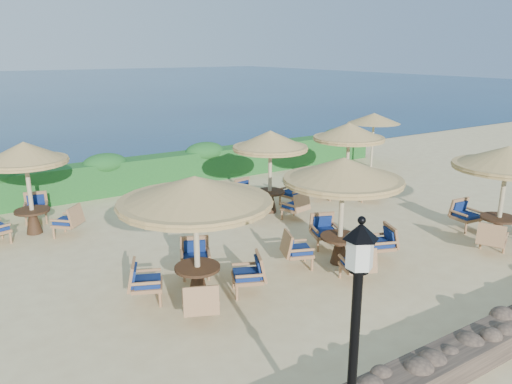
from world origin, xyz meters
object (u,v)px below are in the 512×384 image
at_px(extra_parasol, 374,118).
at_px(cafe_set_0, 195,212).
at_px(cafe_set_3, 27,173).
at_px(lamp_post, 353,368).
at_px(cafe_set_4, 270,161).
at_px(cafe_set_1, 342,191).
at_px(cafe_set_2, 505,174).
at_px(cafe_set_5, 348,146).

distance_m(extra_parasol, cafe_set_0, 13.85).
bearing_deg(extra_parasol, cafe_set_3, -176.61).
bearing_deg(lamp_post, cafe_set_4, 60.75).
xyz_separation_m(lamp_post, cafe_set_1, (4.26, 4.87, 0.29)).
relative_size(cafe_set_2, cafe_set_4, 0.98).
distance_m(cafe_set_1, cafe_set_4, 4.32).
xyz_separation_m(cafe_set_0, cafe_set_1, (3.70, -0.30, -0.07)).
xyz_separation_m(extra_parasol, cafe_set_0, (-12.04, -6.84, -0.26)).
xyz_separation_m(cafe_set_0, cafe_set_2, (8.29, -1.56, -0.00)).
relative_size(cafe_set_2, cafe_set_5, 1.04).
bearing_deg(cafe_set_4, extra_parasol, 21.10).
relative_size(extra_parasol, cafe_set_2, 0.85).
height_order(lamp_post, extra_parasol, lamp_post).
bearing_deg(extra_parasol, cafe_set_1, -139.44).
bearing_deg(cafe_set_5, lamp_post, -132.71).
height_order(cafe_set_0, cafe_set_5, same).
relative_size(cafe_set_0, cafe_set_2, 1.13).
distance_m(lamp_post, cafe_set_3, 11.28).
relative_size(cafe_set_4, cafe_set_5, 1.06).
relative_size(extra_parasol, cafe_set_0, 0.76).
xyz_separation_m(cafe_set_1, cafe_set_5, (4.11, 4.20, -0.01)).
distance_m(cafe_set_4, cafe_set_5, 3.28).
relative_size(lamp_post, extra_parasol, 1.38).
relative_size(lamp_post, cafe_set_1, 1.15).
height_order(cafe_set_1, cafe_set_3, same).
bearing_deg(cafe_set_0, cafe_set_4, 40.98).
bearing_deg(cafe_set_4, cafe_set_3, 163.12).
bearing_deg(lamp_post, extra_parasol, 43.60).
bearing_deg(cafe_set_2, cafe_set_4, 124.25).
xyz_separation_m(cafe_set_2, cafe_set_4, (-3.75, 5.51, -0.21)).
xyz_separation_m(cafe_set_0, cafe_set_4, (4.54, 3.94, -0.21)).
height_order(cafe_set_1, cafe_set_4, same).
distance_m(cafe_set_2, cafe_set_4, 6.67).
bearing_deg(cafe_set_2, extra_parasol, 65.94).
distance_m(extra_parasol, cafe_set_3, 14.29).
xyz_separation_m(lamp_post, cafe_set_0, (0.56, 5.16, 0.36)).
distance_m(extra_parasol, cafe_set_1, 10.98).
bearing_deg(cafe_set_4, cafe_set_1, -101.15).
xyz_separation_m(cafe_set_0, cafe_set_5, (7.81, 3.91, -0.08)).
xyz_separation_m(lamp_post, cafe_set_2, (8.85, 3.60, 0.35)).
xyz_separation_m(lamp_post, cafe_set_5, (8.37, 9.07, 0.28)).
bearing_deg(cafe_set_0, cafe_set_2, -10.67).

